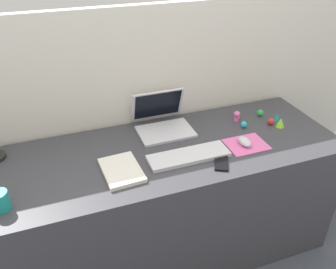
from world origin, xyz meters
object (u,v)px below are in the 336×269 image
Objects in this scene: mouse at (245,142)px; toy_figurine_lime at (281,123)px; toy_figurine_cyan at (244,124)px; coffee_mug at (0,201)px; laptop at (162,119)px; toy_figurine_green at (260,113)px; notebook_pad at (122,170)px; toy_figurine_pink at (237,116)px; toy_figurine_red at (271,121)px; toy_figurine_teal at (277,116)px; keyboard at (189,156)px; cell_phone at (221,163)px.

toy_figurine_lime is (0.29, 0.10, 0.01)m from mouse.
toy_figurine_lime is (0.20, -0.06, 0.01)m from toy_figurine_cyan.
coffee_mug is (-1.17, -0.08, 0.02)m from mouse.
toy_figurine_green is (0.60, -0.07, -0.03)m from laptop.
laptop is at bearing 42.44° from notebook_pad.
toy_figurine_lime reaches higher than notebook_pad.
toy_figurine_pink is 1.54× the size of toy_figurine_red.
toy_figurine_teal reaches higher than toy_figurine_cyan.
mouse is 2.52× the size of toy_figurine_cyan.
toy_figurine_cyan is (0.44, -0.16, -0.03)m from laptop.
keyboard is 0.66m from toy_figurine_teal.
toy_figurine_cyan is at bearing -88.95° from toy_figurine_pink.
toy_figurine_teal is (0.06, 0.04, 0.00)m from toy_figurine_red.
notebook_pad is at bearing -161.77° from toy_figurine_pink.
notebook_pad is at bearing 7.94° from coffee_mug.
notebook_pad is 0.92m from toy_figurine_red.
laptop is 0.92m from coffee_mug.
notebook_pad is at bearing -169.81° from toy_figurine_teal.
toy_figurine_green is at bearing 65.86° from cell_phone.
keyboard is 0.34m from notebook_pad.
cell_phone is 0.39m from toy_figurine_cyan.
coffee_mug is at bearing -175.23° from keyboard.
toy_figurine_pink is at bearing 162.82° from toy_figurine_teal.
notebook_pad is (-0.31, -0.32, -0.04)m from laptop.
toy_figurine_teal is at bearing -12.37° from laptop.
coffee_mug reaches higher than notebook_pad.
laptop is 5.56× the size of toy_figurine_lime.
keyboard is 0.16m from cell_phone.
keyboard is 0.32m from mouse.
coffee_mug is 1.56× the size of toy_figurine_lime.
coffee_mug is 1.35× the size of toy_figurine_pink.
toy_figurine_lime is at bearing -17.64° from toy_figurine_cyan.
toy_figurine_green reaches higher than cell_phone.
laptop is 7.58× the size of toy_figurine_green.
mouse is 0.36m from toy_figurine_teal.
toy_figurine_pink is 0.16m from toy_figurine_green.
toy_figurine_lime is (0.64, -0.22, -0.03)m from laptop.
cell_phone is at bearing -69.43° from laptop.
cell_phone is (0.16, -0.42, -0.05)m from laptop.
toy_figurine_pink is at bearing 78.62° from cell_phone.
keyboard is 10.76× the size of toy_figurine_cyan.
toy_figurine_green is (0.91, 0.25, 0.01)m from notebook_pad.
keyboard is (0.03, -0.32, -0.04)m from laptop.
mouse is at bearing 3.71° from coffee_mug.
notebook_pad is at bearing 179.93° from keyboard.
laptop is 4.79× the size of toy_figurine_pink.
toy_figurine_lime reaches higher than cell_phone.
toy_figurine_red is at bearing -32.89° from toy_figurine_pink.
toy_figurine_red is 0.92× the size of toy_figurine_teal.
toy_figurine_red reaches higher than notebook_pad.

